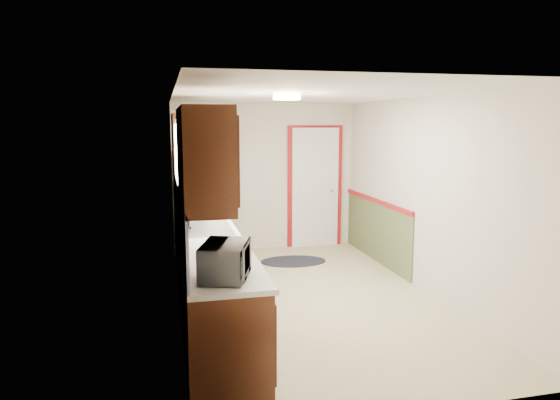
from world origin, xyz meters
TOP-DOWN VIEW (x-y plane):
  - room_shell at (0.00, 0.00)m, footprint 3.20×5.20m
  - kitchen_run at (-1.24, -0.29)m, footprint 0.63×4.00m
  - back_wall_trim at (0.99, 2.21)m, footprint 1.12×2.30m
  - ceiling_fixture at (-0.30, -0.20)m, footprint 0.30×0.30m
  - microwave at (-1.20, -1.95)m, footprint 0.40×0.54m
  - refrigerator at (-1.02, 2.05)m, footprint 0.78×0.75m
  - rug at (0.24, 1.56)m, footprint 1.04×0.71m
  - cooktop at (-1.19, 1.32)m, footprint 0.47×0.56m

SIDE VIEW (x-z plane):
  - rug at x=0.24m, z-range 0.00..0.01m
  - kitchen_run at x=-1.24m, z-range -0.29..1.91m
  - refrigerator at x=-1.02m, z-range 0.00..1.69m
  - back_wall_trim at x=0.99m, z-range -0.15..1.93m
  - cooktop at x=-1.19m, z-range 0.94..0.96m
  - microwave at x=-1.20m, z-range 0.94..1.26m
  - room_shell at x=0.00m, z-range -0.06..2.46m
  - ceiling_fixture at x=-0.30m, z-range 2.33..2.39m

